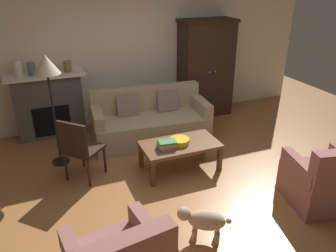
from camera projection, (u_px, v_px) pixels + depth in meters
ground_plane at (187, 185)px, 4.52m from camera, size 9.60×9.60×0.00m
back_wall at (130, 47)px, 6.09m from camera, size 7.20×0.10×2.80m
fireplace at (49, 105)px, 5.69m from camera, size 1.26×0.48×1.12m
armoire at (206, 68)px, 6.48m from camera, size 1.06×0.57×1.86m
couch at (150, 122)px, 5.66m from camera, size 1.98×1.00×0.86m
coffee_table at (180, 147)px, 4.75m from camera, size 1.10×0.60×0.42m
fruit_bowl at (180, 141)px, 4.70m from camera, size 0.28×0.28×0.08m
book_stack at (167, 145)px, 4.56m from camera, size 0.27×0.20×0.11m
mantel_vase_cream at (18, 68)px, 5.26m from camera, size 0.12×0.12×0.26m
mantel_vase_slate at (32, 69)px, 5.34m from camera, size 0.13×0.13×0.20m
mantel_vase_bronze at (68, 66)px, 5.54m from camera, size 0.13×0.13×0.18m
armchair_near_right at (324, 182)px, 4.03m from camera, size 0.91×0.91×0.88m
side_chair_wooden at (79, 147)px, 4.44m from camera, size 0.62×0.62×0.90m
floor_lamp at (47, 71)px, 4.48m from camera, size 0.36×0.36×1.64m
dog at (203, 220)px, 3.51m from camera, size 0.51×0.38×0.39m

